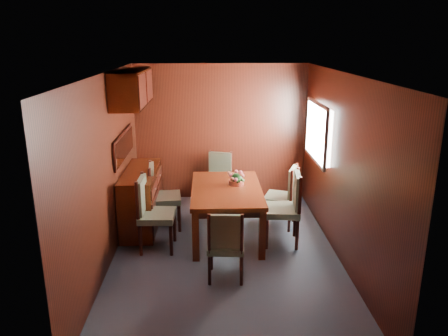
{
  "coord_description": "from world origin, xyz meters",
  "views": [
    {
      "loc": [
        -0.2,
        -5.31,
        2.82
      ],
      "look_at": [
        0.0,
        0.59,
        1.05
      ],
      "focal_mm": 35.0,
      "sensor_mm": 36.0,
      "label": 1
    }
  ],
  "objects_px": {
    "dining_table": "(226,195)",
    "chair_left_near": "(151,209)",
    "flower_centerpiece": "(236,177)",
    "chair_head": "(226,242)",
    "sideboard": "(142,199)",
    "chair_right_near": "(288,204)"
  },
  "relations": [
    {
      "from": "chair_left_near",
      "to": "flower_centerpiece",
      "type": "bearing_deg",
      "value": 114.81
    },
    {
      "from": "dining_table",
      "to": "flower_centerpiece",
      "type": "relative_size",
      "value": 6.63
    },
    {
      "from": "dining_table",
      "to": "flower_centerpiece",
      "type": "distance_m",
      "value": 0.3
    },
    {
      "from": "chair_head",
      "to": "flower_centerpiece",
      "type": "distance_m",
      "value": 1.44
    },
    {
      "from": "dining_table",
      "to": "chair_head",
      "type": "distance_m",
      "value": 1.25
    },
    {
      "from": "dining_table",
      "to": "flower_centerpiece",
      "type": "height_order",
      "value": "flower_centerpiece"
    },
    {
      "from": "sideboard",
      "to": "dining_table",
      "type": "distance_m",
      "value": 1.36
    },
    {
      "from": "chair_head",
      "to": "chair_left_near",
      "type": "bearing_deg",
      "value": 141.98
    },
    {
      "from": "dining_table",
      "to": "chair_left_near",
      "type": "bearing_deg",
      "value": -160.97
    },
    {
      "from": "dining_table",
      "to": "sideboard",
      "type": "bearing_deg",
      "value": 162.5
    },
    {
      "from": "chair_right_near",
      "to": "chair_head",
      "type": "relative_size",
      "value": 1.16
    },
    {
      "from": "sideboard",
      "to": "chair_right_near",
      "type": "relative_size",
      "value": 1.32
    },
    {
      "from": "sideboard",
      "to": "chair_head",
      "type": "bearing_deg",
      "value": -53.13
    },
    {
      "from": "chair_left_near",
      "to": "chair_head",
      "type": "bearing_deg",
      "value": 50.1
    },
    {
      "from": "chair_right_near",
      "to": "chair_head",
      "type": "bearing_deg",
      "value": 143.95
    },
    {
      "from": "dining_table",
      "to": "chair_head",
      "type": "xyz_separation_m",
      "value": [
        -0.06,
        -1.24,
        -0.14
      ]
    },
    {
      "from": "sideboard",
      "to": "dining_table",
      "type": "height_order",
      "value": "sideboard"
    },
    {
      "from": "chair_left_near",
      "to": "flower_centerpiece",
      "type": "xyz_separation_m",
      "value": [
        1.19,
        0.51,
        0.28
      ]
    },
    {
      "from": "sideboard",
      "to": "flower_centerpiece",
      "type": "height_order",
      "value": "flower_centerpiece"
    },
    {
      "from": "sideboard",
      "to": "chair_head",
      "type": "relative_size",
      "value": 1.54
    },
    {
      "from": "chair_head",
      "to": "chair_right_near",
      "type": "bearing_deg",
      "value": 50.95
    },
    {
      "from": "sideboard",
      "to": "chair_left_near",
      "type": "distance_m",
      "value": 0.81
    }
  ]
}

